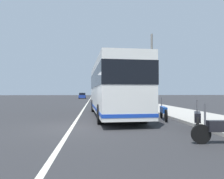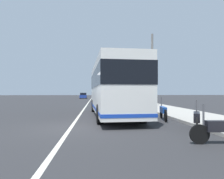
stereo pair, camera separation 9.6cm
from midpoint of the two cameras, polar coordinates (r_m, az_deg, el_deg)
The scene contains 10 objects.
ground_plane at distance 9.61m, azimuth -11.43°, elevation -10.36°, with size 220.00×220.00×0.00m, color #2D2D30.
sidewalk_curb at distance 20.50m, azimuth 13.26°, elevation -5.05°, with size 110.00×3.60×0.14m, color #B2ADA3.
lane_divider_line at distance 19.51m, azimuth -8.09°, elevation -5.47°, with size 110.00×0.16×0.01m, color silver.
coach_bus at distance 13.80m, azimuth 0.02°, elevation 0.80°, with size 10.47×3.07×3.47m.
motorcycle_mid_row at distance 9.45m, azimuth 22.31°, elevation -7.52°, with size 2.05×1.08×1.27m.
motorcycle_nearest_curb at distance 12.41m, azimuth 13.83°, elevation -5.88°, with size 2.41×0.51×1.29m.
car_side_street at distance 34.64m, azimuth -3.45°, elevation -2.26°, with size 4.55×2.06×1.48m.
car_oncoming at distance 47.02m, azimuth -3.62°, elevation -1.88°, with size 4.21×2.12×1.44m.
car_ahead_same_lane at distance 53.84m, azimuth -8.28°, elevation -1.75°, with size 4.32×1.88×1.47m.
utility_pole at distance 21.71m, azimuth 10.85°, elevation 5.10°, with size 0.22×0.22×7.64m, color slate.
Camera 1 is at (-9.41, -1.02, 1.60)m, focal length 33.00 mm.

